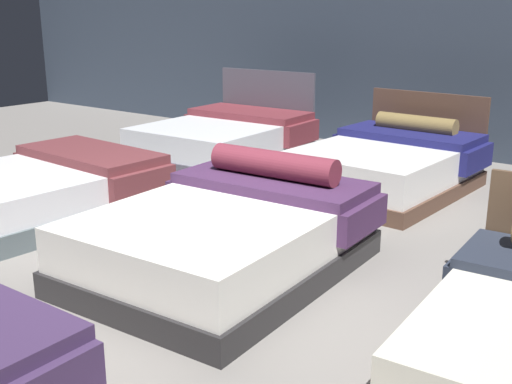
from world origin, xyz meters
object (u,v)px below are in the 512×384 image
Objects in this scene: bed_3 at (43,190)px; bed_7 at (388,165)px; bed_4 at (227,235)px; bed_6 at (225,140)px.

bed_7 is at bearing 54.07° from bed_3.
bed_7 reaches higher than bed_3.
bed_4 is (2.27, 0.01, 0.04)m from bed_3.
bed_6 is 1.01× the size of bed_7.
bed_4 is 2.75m from bed_7.
bed_4 is 3.54m from bed_6.
bed_3 is 1.01× the size of bed_7.
bed_6 is at bearing -176.55° from bed_7.
bed_7 is (2.25, 0.04, -0.01)m from bed_6.
bed_6 reaches higher than bed_4.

